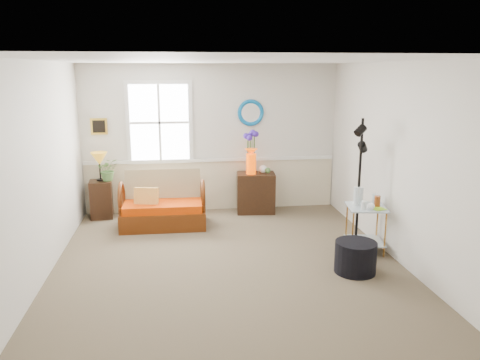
{
  "coord_description": "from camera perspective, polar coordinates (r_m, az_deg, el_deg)",
  "views": [
    {
      "loc": [
        -0.63,
        -5.74,
        2.48
      ],
      "look_at": [
        0.23,
        0.47,
        1.01
      ],
      "focal_mm": 35.0,
      "sensor_mm": 36.0,
      "label": 1
    }
  ],
  "objects": [
    {
      "name": "side_table",
      "position": [
        6.78,
        15.02,
        -5.78
      ],
      "size": [
        0.59,
        0.59,
        0.65
      ],
      "primitive_type": null,
      "rotation": [
        0.0,
        0.0,
        -0.17
      ],
      "color": "#C48435",
      "rests_on": "floor"
    },
    {
      "name": "throw_pillow",
      "position": [
        7.59,
        -11.36,
        -2.36
      ],
      "size": [
        0.39,
        0.17,
        0.38
      ],
      "primitive_type": null,
      "rotation": [
        0.0,
        0.0,
        -0.2
      ],
      "color": "orange",
      "rests_on": "loveseat"
    },
    {
      "name": "cabinet",
      "position": [
        8.33,
        1.93,
        -1.56
      ],
      "size": [
        0.7,
        0.49,
        0.71
      ],
      "primitive_type": null,
      "rotation": [
        0.0,
        0.0,
        -0.1
      ],
      "color": "#311A0C",
      "rests_on": "floor"
    },
    {
      "name": "ceiling",
      "position": [
        5.77,
        -1.68,
        14.4
      ],
      "size": [
        4.5,
        5.0,
        0.01
      ],
      "primitive_type": "cube",
      "color": "white",
      "rests_on": "walls"
    },
    {
      "name": "flower_vase",
      "position": [
        8.13,
        1.37,
        3.33
      ],
      "size": [
        0.29,
        0.29,
        0.75
      ],
      "primitive_type": null,
      "rotation": [
        0.0,
        0.0,
        -0.41
      ],
      "color": "#F94600",
      "rests_on": "cabinet"
    },
    {
      "name": "floor_lamp",
      "position": [
        6.77,
        14.3,
        -0.49
      ],
      "size": [
        0.35,
        0.35,
        1.85
      ],
      "primitive_type": null,
      "rotation": [
        0.0,
        0.0,
        0.43
      ],
      "color": "black",
      "rests_on": "floor"
    },
    {
      "name": "walls",
      "position": [
        5.89,
        -1.59,
        1.65
      ],
      "size": [
        4.51,
        5.01,
        2.6
      ],
      "color": "beige",
      "rests_on": "floor"
    },
    {
      "name": "chair_rail",
      "position": [
        8.38,
        -3.45,
        2.46
      ],
      "size": [
        4.46,
        0.04,
        0.06
      ],
      "primitive_type": "cube",
      "color": "silver",
      "rests_on": "walls"
    },
    {
      "name": "lamp_stand",
      "position": [
        8.37,
        -16.55,
        -2.26
      ],
      "size": [
        0.4,
        0.4,
        0.65
      ],
      "primitive_type": null,
      "rotation": [
        0.0,
        0.0,
        0.08
      ],
      "color": "#311A0C",
      "rests_on": "floor"
    },
    {
      "name": "tabletop_items",
      "position": [
        6.66,
        15.41,
        -2.05
      ],
      "size": [
        0.52,
        0.52,
        0.26
      ],
      "primitive_type": null,
      "rotation": [
        0.0,
        0.0,
        0.25
      ],
      "color": "silver",
      "rests_on": "side_table"
    },
    {
      "name": "loveseat",
      "position": [
        7.65,
        -9.39,
        -2.42
      ],
      "size": [
        1.36,
        0.78,
        0.88
      ],
      "primitive_type": null,
      "rotation": [
        0.0,
        0.0,
        -0.02
      ],
      "color": "#6C2C0B",
      "rests_on": "floor"
    },
    {
      "name": "potted_plant",
      "position": [
        8.24,
        -15.75,
        0.93
      ],
      "size": [
        0.42,
        0.45,
        0.3
      ],
      "primitive_type": "imported",
      "rotation": [
        0.0,
        0.0,
        0.21
      ],
      "color": "#4A7339",
      "rests_on": "lamp_stand"
    },
    {
      "name": "floor",
      "position": [
        6.28,
        -1.52,
        -10.04
      ],
      "size": [
        4.5,
        5.0,
        0.01
      ],
      "primitive_type": "cube",
      "color": "brown",
      "rests_on": "ground"
    },
    {
      "name": "mirror",
      "position": [
        8.36,
        1.31,
        8.2
      ],
      "size": [
        0.47,
        0.07,
        0.47
      ],
      "primitive_type": "torus",
      "rotation": [
        1.57,
        0.0,
        0.0
      ],
      "color": "#1170A7",
      "rests_on": "walls"
    },
    {
      "name": "window",
      "position": [
        8.26,
        -9.79,
        6.91
      ],
      "size": [
        1.14,
        0.06,
        1.44
      ],
      "primitive_type": null,
      "color": "white",
      "rests_on": "walls"
    },
    {
      "name": "picture",
      "position": [
        8.37,
        -16.81,
        6.28
      ],
      "size": [
        0.28,
        0.03,
        0.28
      ],
      "primitive_type": "cube",
      "color": "gold",
      "rests_on": "walls"
    },
    {
      "name": "ottoman",
      "position": [
        6.11,
        13.89,
        -9.11
      ],
      "size": [
        0.65,
        0.65,
        0.4
      ],
      "primitive_type": "cylinder",
      "rotation": [
        0.0,
        0.0,
        -0.3
      ],
      "color": "black",
      "rests_on": "floor"
    },
    {
      "name": "wainscot",
      "position": [
        8.49,
        -3.41,
        -0.64
      ],
      "size": [
        4.46,
        0.02,
        0.9
      ],
      "primitive_type": "cube",
      "color": "beige",
      "rests_on": "walls"
    },
    {
      "name": "table_lamp",
      "position": [
        8.22,
        -16.73,
        1.55
      ],
      "size": [
        0.3,
        0.3,
        0.5
      ],
      "primitive_type": null,
      "rotation": [
        0.0,
        0.0,
        0.1
      ],
      "color": "orange",
      "rests_on": "lamp_stand"
    }
  ]
}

